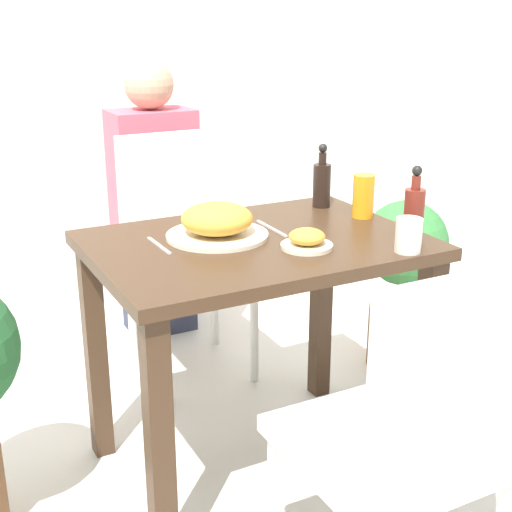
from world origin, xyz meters
TOP-DOWN VIEW (x-y plane):
  - ground_plane at (0.00, 0.00)m, footprint 16.00×16.00m
  - wall_back at (0.00, 1.52)m, footprint 8.00×0.05m
  - dining_table at (0.00, 0.00)m, footprint 0.92×0.66m
  - chair_near at (-0.02, -0.73)m, footprint 0.42×0.42m
  - chair_far at (0.06, 0.73)m, footprint 0.42×0.42m
  - food_plate at (-0.09, 0.07)m, footprint 0.29×0.29m
  - side_plate at (0.09, -0.13)m, footprint 0.14×0.14m
  - drink_cup at (0.31, -0.29)m, footprint 0.07×0.07m
  - juice_glass at (0.40, 0.05)m, footprint 0.07×0.07m
  - sauce_bottle at (0.40, -0.19)m, footprint 0.06×0.06m
  - condiment_bottle at (0.36, 0.22)m, footprint 0.06×0.06m
  - fork_utensil at (-0.27, 0.07)m, footprint 0.01×0.16m
  - spoon_utensil at (0.09, 0.07)m, footprint 0.01×0.18m
  - potted_plant_right at (0.81, 0.33)m, footprint 0.33×0.33m
  - person_figure at (0.09, 1.10)m, footprint 0.34×0.22m

SIDE VIEW (x-z plane):
  - ground_plane at x=0.00m, z-range 0.00..0.00m
  - potted_plant_right at x=0.81m, z-range 0.06..0.73m
  - chair_near at x=-0.02m, z-range 0.07..0.98m
  - chair_far at x=0.06m, z-range 0.07..0.98m
  - person_figure at x=0.09m, z-range 0.00..1.17m
  - dining_table at x=0.00m, z-range 0.24..0.97m
  - fork_utensil at x=-0.27m, z-range 0.74..0.74m
  - spoon_utensil at x=0.09m, z-range 0.74..0.74m
  - side_plate at x=0.09m, z-range 0.74..0.79m
  - food_plate at x=-0.09m, z-range 0.73..0.83m
  - drink_cup at x=0.31m, z-range 0.74..0.83m
  - juice_glass at x=0.40m, z-range 0.74..0.87m
  - sauce_bottle at x=0.40m, z-range 0.72..0.92m
  - condiment_bottle at x=0.36m, z-range 0.72..0.92m
  - wall_back at x=0.00m, z-range 0.00..2.60m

